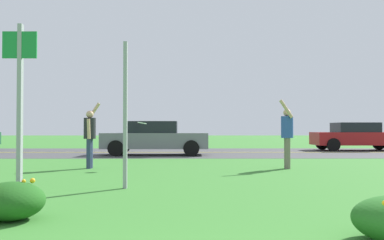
# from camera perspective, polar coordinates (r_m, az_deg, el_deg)

# --- Properties ---
(ground_plane) EXTENTS (120.00, 120.00, 0.00)m
(ground_plane) POSITION_cam_1_polar(r_m,az_deg,el_deg) (10.65, -0.98, -7.30)
(ground_plane) COLOR #387A2D
(highway_strip) EXTENTS (120.00, 8.17, 0.01)m
(highway_strip) POSITION_cam_1_polar(r_m,az_deg,el_deg) (19.90, -0.69, -4.45)
(highway_strip) COLOR #424244
(highway_strip) RESTS_ON ground
(highway_center_stripe) EXTENTS (120.00, 0.16, 0.00)m
(highway_center_stripe) POSITION_cam_1_polar(r_m,az_deg,el_deg) (19.90, -0.69, -4.44)
(highway_center_stripe) COLOR yellow
(highway_center_stripe) RESTS_ON ground
(daylily_clump_mid_right) EXTENTS (0.83, 0.81, 0.53)m
(daylily_clump_mid_right) POSITION_cam_1_polar(r_m,az_deg,el_deg) (5.70, -23.51, -10.11)
(daylily_clump_mid_right) COLOR #1E5619
(daylily_clump_mid_right) RESTS_ON ground
(sign_post_near_path) EXTENTS (0.56, 0.10, 2.85)m
(sign_post_near_path) POSITION_cam_1_polar(r_m,az_deg,el_deg) (7.39, -22.47, 3.44)
(sign_post_near_path) COLOR #93969B
(sign_post_near_path) RESTS_ON ground
(sign_post_by_roadside) EXTENTS (0.07, 0.10, 2.79)m
(sign_post_by_roadside) POSITION_cam_1_polar(r_m,az_deg,el_deg) (8.03, -9.10, 0.71)
(sign_post_by_roadside) COLOR #93969B
(sign_post_by_roadside) RESTS_ON ground
(person_thrower_dark_shirt) EXTENTS (0.43, 0.49, 1.90)m
(person_thrower_dark_shirt) POSITION_cam_1_polar(r_m,az_deg,el_deg) (12.26, -13.79, -1.81)
(person_thrower_dark_shirt) COLOR #232328
(person_thrower_dark_shirt) RESTS_ON ground
(person_catcher_blue_shirt) EXTENTS (0.44, 0.49, 1.96)m
(person_catcher_blue_shirt) POSITION_cam_1_polar(r_m,az_deg,el_deg) (12.14, 12.86, -1.68)
(person_catcher_blue_shirt) COLOR #2D4C9E
(person_catcher_blue_shirt) RESTS_ON ground
(frisbee_white) EXTENTS (0.26, 0.26, 0.07)m
(frisbee_white) POSITION_cam_1_polar(r_m,az_deg,el_deg) (11.98, -6.84, -0.40)
(frisbee_white) COLOR white
(car_gray_center_left) EXTENTS (4.50, 2.00, 1.45)m
(car_gray_center_left) POSITION_cam_1_polar(r_m,az_deg,el_deg) (18.09, -5.10, -2.44)
(car_gray_center_left) COLOR slate
(car_gray_center_left) RESTS_ON ground
(car_red_center_right) EXTENTS (4.50, 2.00, 1.45)m
(car_red_center_right) POSITION_cam_1_polar(r_m,az_deg,el_deg) (23.40, 21.57, -2.08)
(car_red_center_right) COLOR maroon
(car_red_center_right) RESTS_ON ground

